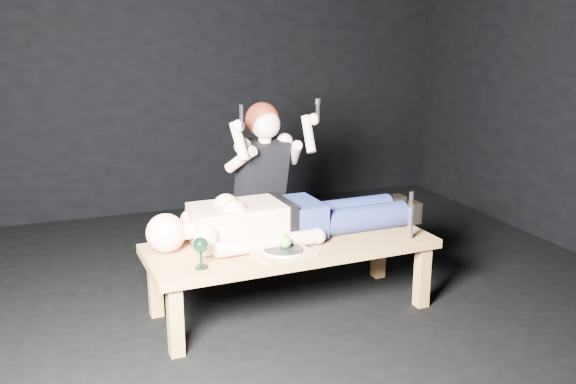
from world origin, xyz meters
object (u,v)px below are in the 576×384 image
(table, at_px, (291,277))
(lying_man, at_px, (292,213))
(carving_knife, at_px, (411,215))
(goblet, at_px, (201,253))
(serving_tray, at_px, (283,253))
(kneeling_woman, at_px, (257,188))

(table, bearing_deg, lying_man, 62.94)
(lying_man, distance_m, carving_knife, 0.72)
(goblet, relative_size, carving_knife, 0.59)
(serving_tray, distance_m, carving_knife, 0.84)
(goblet, bearing_deg, table, 20.29)
(lying_man, bearing_deg, carving_knife, -28.23)
(table, bearing_deg, kneeling_woman, 88.69)
(kneeling_woman, relative_size, goblet, 7.27)
(carving_knife, bearing_deg, table, 161.86)
(serving_tray, xyz_separation_m, carving_knife, (0.83, -0.01, 0.14))
(goblet, bearing_deg, serving_tray, 4.03)
(table, height_order, kneeling_woman, kneeling_woman)
(goblet, xyz_separation_m, carving_knife, (1.31, 0.02, 0.06))
(lying_man, bearing_deg, serving_tray, -122.49)
(lying_man, height_order, goblet, lying_man)
(kneeling_woman, xyz_separation_m, serving_tray, (-0.11, -0.82, -0.17))
(kneeling_woman, bearing_deg, lying_man, -93.52)
(goblet, bearing_deg, kneeling_woman, 55.19)
(kneeling_woman, xyz_separation_m, carving_knife, (0.72, -0.83, -0.04))
(carving_knife, bearing_deg, goblet, 178.68)
(table, xyz_separation_m, serving_tray, (-0.12, -0.19, 0.24))
(serving_tray, distance_m, goblet, 0.49)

